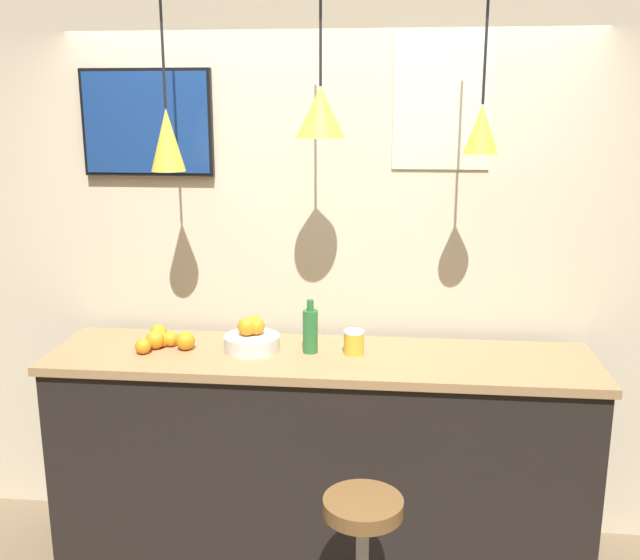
{
  "coord_description": "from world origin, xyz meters",
  "views": [
    {
      "loc": [
        0.31,
        -2.44,
        2.15
      ],
      "look_at": [
        0.0,
        0.6,
        1.41
      ],
      "focal_mm": 40.0,
      "sensor_mm": 36.0,
      "label": 1
    }
  ],
  "objects_px": {
    "juice_bottle": "(310,330)",
    "mounted_tv": "(147,123)",
    "spread_jar": "(354,342)",
    "fruit_bowl": "(252,337)"
  },
  "relations": [
    {
      "from": "juice_bottle",
      "to": "mounted_tv",
      "type": "bearing_deg",
      "value": 159.02
    },
    {
      "from": "juice_bottle",
      "to": "spread_jar",
      "type": "bearing_deg",
      "value": -0.0
    },
    {
      "from": "juice_bottle",
      "to": "fruit_bowl",
      "type": "bearing_deg",
      "value": 178.98
    },
    {
      "from": "spread_jar",
      "to": "mounted_tv",
      "type": "height_order",
      "value": "mounted_tv"
    },
    {
      "from": "spread_jar",
      "to": "mounted_tv",
      "type": "bearing_deg",
      "value": 162.84
    },
    {
      "from": "fruit_bowl",
      "to": "mounted_tv",
      "type": "relative_size",
      "value": 0.4
    },
    {
      "from": "fruit_bowl",
      "to": "spread_jar",
      "type": "xyz_separation_m",
      "value": [
        0.47,
        -0.0,
        -0.0
      ]
    },
    {
      "from": "fruit_bowl",
      "to": "mounted_tv",
      "type": "distance_m",
      "value": 1.15
    },
    {
      "from": "juice_bottle",
      "to": "mounted_tv",
      "type": "relative_size",
      "value": 0.39
    },
    {
      "from": "fruit_bowl",
      "to": "juice_bottle",
      "type": "distance_m",
      "value": 0.28
    }
  ]
}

